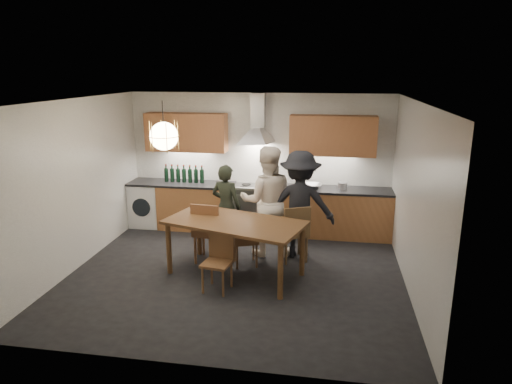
% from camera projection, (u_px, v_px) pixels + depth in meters
% --- Properties ---
extents(ground, '(5.00, 5.00, 0.00)m').
position_uv_depth(ground, '(236.00, 274.00, 6.95)').
color(ground, black).
rests_on(ground, ground).
extents(room_shell, '(5.02, 4.52, 2.61)m').
position_uv_depth(room_shell, '(235.00, 164.00, 6.51)').
color(room_shell, white).
rests_on(room_shell, ground).
extents(counter_run, '(5.00, 0.62, 0.90)m').
position_uv_depth(counter_run, '(258.00, 209.00, 8.69)').
color(counter_run, '#C4804B').
rests_on(counter_run, ground).
extents(range_stove, '(0.90, 0.60, 0.92)m').
position_uv_depth(range_stove, '(257.00, 209.00, 8.69)').
color(range_stove, silver).
rests_on(range_stove, ground).
extents(wall_fixtures, '(4.30, 0.54, 1.10)m').
position_uv_depth(wall_fixtures, '(258.00, 133.00, 8.43)').
color(wall_fixtures, '#C67C4C').
rests_on(wall_fixtures, ground).
extents(pendant_lamp, '(0.43, 0.43, 0.70)m').
position_uv_depth(pendant_lamp, '(164.00, 136.00, 6.47)').
color(pendant_lamp, black).
rests_on(pendant_lamp, ground).
extents(dining_table, '(2.22, 1.55, 0.85)m').
position_uv_depth(dining_table, '(235.00, 227.00, 6.76)').
color(dining_table, brown).
rests_on(dining_table, ground).
extents(chair_back_left, '(0.49, 0.49, 1.00)m').
position_uv_depth(chair_back_left, '(208.00, 229.00, 7.21)').
color(chair_back_left, brown).
rests_on(chair_back_left, ground).
extents(chair_back_mid, '(0.48, 0.48, 0.84)m').
position_uv_depth(chair_back_mid, '(246.00, 238.00, 7.09)').
color(chair_back_mid, brown).
rests_on(chair_back_mid, ground).
extents(chair_back_right, '(0.56, 0.56, 0.94)m').
position_uv_depth(chair_back_right, '(295.00, 230.00, 7.27)').
color(chair_back_right, brown).
rests_on(chair_back_right, ground).
extents(chair_front, '(0.44, 0.44, 0.84)m').
position_uv_depth(chair_front, '(219.00, 256.00, 6.39)').
color(chair_front, brown).
rests_on(chair_front, ground).
extents(person_left, '(0.61, 0.48, 1.47)m').
position_uv_depth(person_left, '(226.00, 207.00, 7.83)').
color(person_left, black).
rests_on(person_left, ground).
extents(person_mid, '(1.00, 0.83, 1.84)m').
position_uv_depth(person_mid, '(267.00, 201.00, 7.51)').
color(person_mid, white).
rests_on(person_mid, ground).
extents(person_right, '(1.17, 0.71, 1.77)m').
position_uv_depth(person_right, '(300.00, 205.00, 7.42)').
color(person_right, black).
rests_on(person_right, ground).
extents(mixing_bowl, '(0.35, 0.35, 0.08)m').
position_uv_depth(mixing_bowl, '(313.00, 186.00, 8.40)').
color(mixing_bowl, silver).
rests_on(mixing_bowl, counter_run).
extents(stock_pot, '(0.21, 0.21, 0.13)m').
position_uv_depth(stock_pot, '(342.00, 186.00, 8.29)').
color(stock_pot, silver).
rests_on(stock_pot, counter_run).
extents(wine_bottles, '(0.80, 0.08, 0.34)m').
position_uv_depth(wine_bottles, '(184.00, 174.00, 8.80)').
color(wine_bottles, black).
rests_on(wine_bottles, counter_run).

